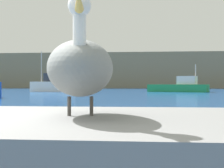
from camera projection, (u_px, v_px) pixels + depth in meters
name	position (u px, v px, depth m)	size (l,w,h in m)	color
hillside_backdrop	(132.00, 71.00, 77.59)	(140.00, 12.60, 8.59)	#7F755B
pelican	(80.00, 67.00, 2.40)	(0.68, 1.28, 0.87)	gray
fishing_boat_white	(53.00, 85.00, 42.53)	(6.53, 3.78, 5.71)	white
fishing_boat_green	(180.00, 87.00, 41.25)	(8.30, 5.29, 3.72)	#1E8C4C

